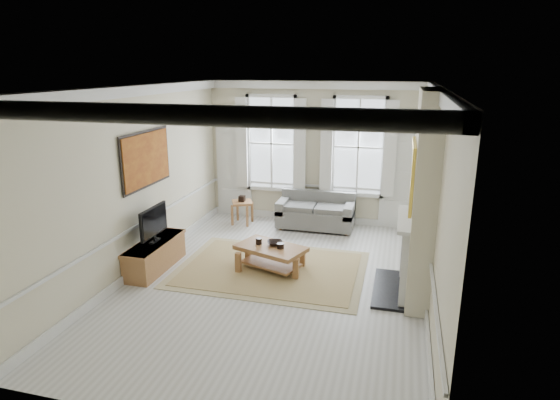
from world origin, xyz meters
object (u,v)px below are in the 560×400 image
(side_table, at_px, (242,206))
(tv_stand, at_px, (155,255))
(coffee_table, at_px, (271,250))
(sofa, at_px, (316,213))

(side_table, xyz_separation_m, tv_stand, (-0.71, -2.95, -0.18))
(side_table, xyz_separation_m, coffee_table, (1.42, -2.43, -0.06))
(side_table, bearing_deg, coffee_table, -59.76)
(coffee_table, bearing_deg, side_table, 139.86)
(tv_stand, bearing_deg, sofa, 51.33)
(sofa, xyz_separation_m, coffee_table, (-0.38, -2.61, 0.04))
(sofa, relative_size, coffee_table, 1.25)
(coffee_table, relative_size, tv_stand, 0.93)
(tv_stand, bearing_deg, side_table, 76.38)
(side_table, relative_size, tv_stand, 0.40)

